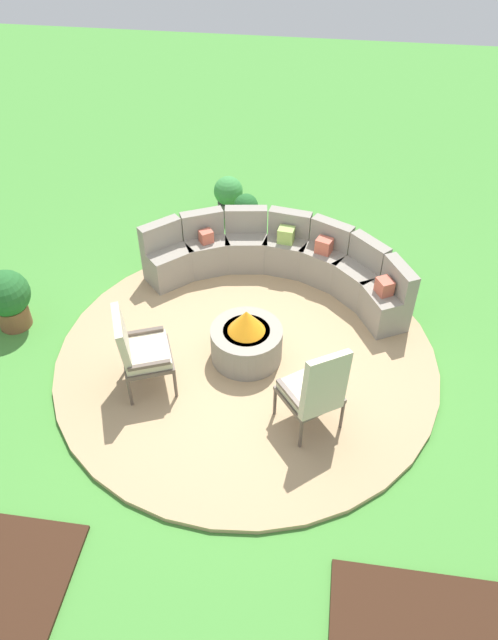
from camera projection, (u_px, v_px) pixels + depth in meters
ground_plane at (247, 359)px, 7.16m from camera, size 24.00×24.00×0.00m
patio_circle at (247, 358)px, 7.14m from camera, size 4.46×4.46×0.06m
fire_pit at (247, 339)px, 6.94m from camera, size 0.83×0.83×0.69m
curved_stone_bench at (281, 261)px, 7.96m from camera, size 3.51×1.55×0.83m
lounge_chair_front_left at (138, 349)px, 6.43m from camera, size 0.72×0.74×1.02m
lounge_chair_front_right at (316, 390)px, 5.98m from camera, size 0.75×0.79×1.13m
potted_plant_0 at (246, 215)px, 8.86m from camera, size 0.35×0.35×0.69m
potted_plant_1 at (8, 298)px, 7.33m from camera, size 0.57×0.57×0.79m
potted_plant_2 at (228, 194)px, 9.34m from camera, size 0.45×0.45×0.62m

